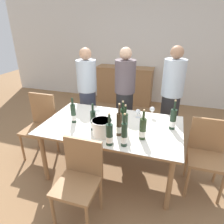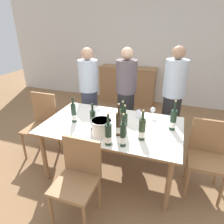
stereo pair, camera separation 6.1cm
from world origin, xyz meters
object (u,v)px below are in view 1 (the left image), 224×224
Objects in this scene: wine_glass_1 at (121,115)px; chair_left_end at (41,122)px; wine_bottle_1 at (109,135)px; person_guest_right at (171,100)px; ice_bucket at (102,127)px; wine_bottle_5 at (125,124)px; person_host at (88,95)px; person_guest_left at (125,98)px; chair_near_front at (80,175)px; wine_glass_3 at (138,112)px; wine_bottle_2 at (143,129)px; wine_glass_0 at (152,110)px; wine_bottle_0 at (119,125)px; wine_bottle_3 at (173,120)px; wine_glass_2 at (97,111)px; chair_right_end at (206,151)px; wine_bottle_7 at (124,135)px; dining_table at (112,129)px; wine_bottle_6 at (123,119)px; wine_bottle_8 at (93,121)px; sideboard_cabinet at (125,85)px; wine_bottle_4 at (73,114)px.

chair_left_end reaches higher than wine_glass_1.
person_guest_right reaches higher than wine_bottle_1.
ice_bucket is 0.67× the size of wine_bottle_5.
person_host is 0.66m from person_guest_left.
person_guest_left is (0.06, 1.61, 0.28)m from chair_near_front.
wine_bottle_5 is 2.85× the size of wine_glass_3.
wine_glass_0 is at bearing 87.19° from wine_bottle_2.
wine_bottle_0 reaches higher than chair_near_front.
person_host reaches higher than wine_bottle_3.
chair_right_end is at bearing -0.52° from wine_glass_2.
chair_near_front is at bearing -116.94° from wine_bottle_5.
wine_bottle_7 is 2.57× the size of wine_glass_0.
wine_glass_3 is at bearing 105.87° from wine_bottle_2.
chair_left_end is 0.90m from person_host.
dining_table is 1.14m from person_guest_right.
person_host reaches higher than wine_bottle_6.
wine_bottle_5 is at bearing 8.17° from wine_bottle_8.
wine_bottle_3 is at bearing -64.10° from sideboard_cabinet.
wine_bottle_8 is 0.66m from chair_near_front.
wine_glass_1 is (-0.06, 0.16, -0.03)m from wine_bottle_6.
chair_left_end is at bearing 162.19° from ice_bucket.
person_host is at bearing 121.47° from ice_bucket.
wine_bottle_2 is 0.40× the size of chair_near_front.
wine_bottle_3 is at bearing -21.74° from wine_glass_3.
wine_bottle_7 is at bearing -71.88° from wine_glass_1.
wine_bottle_6 is 2.18× the size of wine_glass_2.
ice_bucket is at bearing -126.17° from wine_glass_0.
wine_bottle_8 is at bearing -97.09° from person_guest_left.
wine_bottle_5 is 0.40× the size of chair_near_front.
sideboard_cabinet is at bearing 107.73° from wine_bottle_2.
wine_bottle_4 is 0.35m from wine_bottle_8.
person_guest_right reaches higher than ice_bucket.
sideboard_cabinet is at bearing 108.14° from wine_glass_3.
wine_bottle_6 is at bearing -69.31° from wine_glass_1.
wine_bottle_3 is 0.50m from wine_glass_3.
wine_bottle_1 is 0.64m from wine_glass_2.
chair_near_front is (0.40, -0.68, -0.34)m from wine_bottle_4.
wine_bottle_2 is at bearing 50.19° from wine_bottle_7.
wine_glass_2 is 0.78m from person_guest_left.
wine_bottle_4 is 0.88m from wine_glass_3.
wine_bottle_0 reaches higher than wine_glass_2.
wine_glass_0 is 0.76m from wine_glass_2.
wine_bottle_1 is at bearing -49.16° from ice_bucket.
wine_bottle_2 reaches higher than chair_right_end.
wine_bottle_1 reaches higher than wine_glass_2.
wine_bottle_1 is 0.24× the size of person_host.
dining_table is 5.18× the size of wine_bottle_4.
wine_glass_3 is (-0.15, 0.53, -0.03)m from wine_bottle_2.
person_host reaches higher than wine_glass_1.
wine_glass_3 is (0.19, 0.18, -0.01)m from wine_glass_1.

